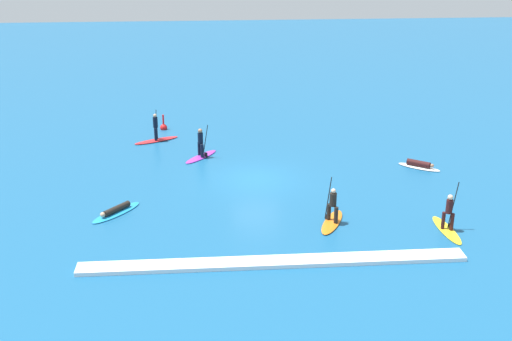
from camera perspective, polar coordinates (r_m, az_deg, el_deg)
ground_plane at (r=35.50m, az=0.00°, el=-0.75°), size 120.00×120.00×0.00m
surfer_on_orange_board at (r=30.48m, az=6.70°, el=-3.92°), size 1.81×2.84×2.24m
surfer_on_purple_board at (r=38.73m, az=-4.86°, el=1.83°), size 2.24×2.64×2.06m
surfer_on_yellow_board at (r=30.78m, az=16.47°, el=-4.25°), size 0.81×2.97×2.34m
surfer_on_blue_board at (r=32.09m, az=-12.18°, el=-3.49°), size 2.50×2.79×0.37m
surfer_on_red_board at (r=41.99m, az=-8.76°, el=3.10°), size 2.93×1.94×2.02m
surfer_on_white_board at (r=38.20m, az=14.12°, el=0.46°), size 2.36×2.00×0.43m
marker_buoy at (r=44.38m, az=-8.10°, el=3.80°), size 0.48×0.48×1.14m
wave_crest at (r=26.99m, az=1.57°, el=-8.02°), size 16.02×0.90×0.18m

